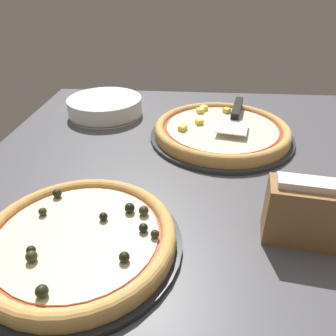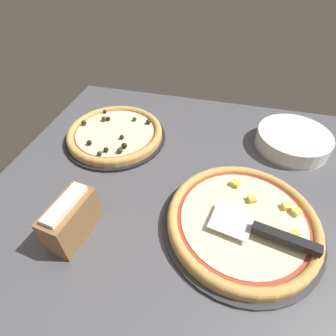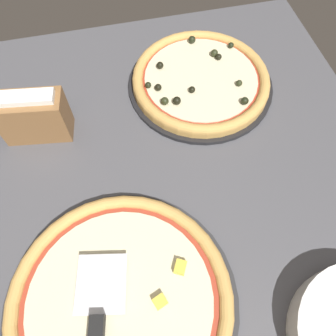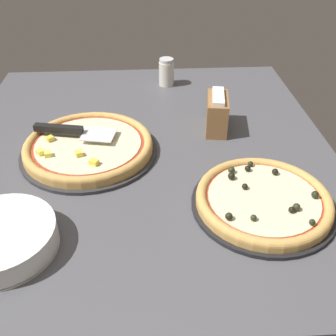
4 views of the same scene
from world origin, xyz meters
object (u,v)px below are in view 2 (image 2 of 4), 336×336
pizza_front (243,221)px  serving_spatula (273,235)px  pizza_back (115,133)px  plate_stack (293,140)px  napkin_holder (71,219)px

pizza_front → serving_spatula: bearing=-124.4°
pizza_front → pizza_back: pizza_back is taller
pizza_back → serving_spatula: serving_spatula is taller
pizza_front → plate_stack: 39.27cm
pizza_front → serving_spatula: (-4.27, -6.23, 2.92)cm
pizza_back → napkin_holder: 38.60cm
pizza_back → serving_spatula: bearing=-121.1°
plate_stack → napkin_holder: napkin_holder is taller
pizza_front → plate_stack: plate_stack is taller
pizza_front → serving_spatula: 8.09cm
serving_spatula → napkin_holder: (-7.43, 45.49, 0.22)cm
pizza_back → napkin_holder: size_ratio=2.22×
pizza_back → plate_stack: 60.07cm
serving_spatula → napkin_holder: 46.10cm
pizza_front → plate_stack: bearing=-21.9°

